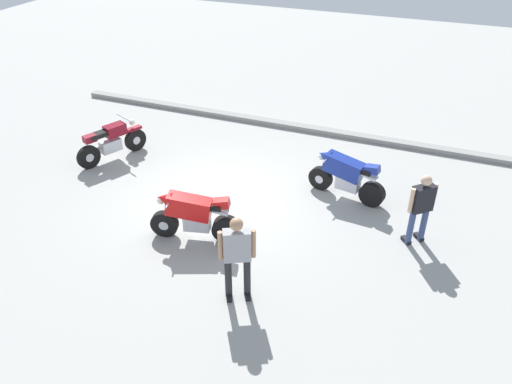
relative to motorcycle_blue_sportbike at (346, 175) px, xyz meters
name	(u,v)px	position (x,y,z in m)	size (l,w,h in m)	color
ground_plane	(219,202)	(-2.75, -1.36, -0.59)	(40.00, 40.00, 0.00)	#9E9E99
curb_edge	(281,124)	(-2.75, 3.24, -0.52)	(14.00, 0.30, 0.15)	gray
motorcycle_blue_sportbike	(346,175)	(0.00, 0.00, 0.00)	(1.95, 0.75, 1.14)	black
motorcycle_red_sportbike	(194,215)	(-2.63, -2.80, 0.00)	(1.94, 0.80, 1.14)	black
motorcycle_maroon_cruiser	(111,142)	(-6.36, -0.44, -0.07)	(1.02, 1.96, 1.09)	black
person_in_black_shirt	(421,205)	(1.80, -1.22, 0.34)	(0.55, 0.53, 1.65)	#384772
person_in_gray_shirt	(237,253)	(-1.07, -4.09, 0.42)	(0.64, 0.48, 1.75)	#262628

